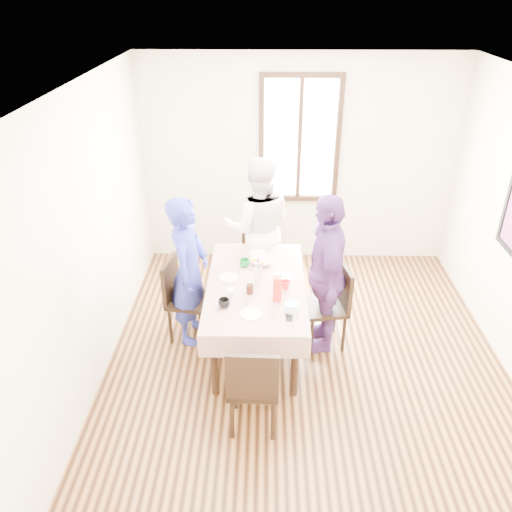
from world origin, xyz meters
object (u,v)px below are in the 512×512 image
Objects in this scene: dining_table at (256,315)px; chair_far at (258,257)px; chair_near at (253,383)px; person_left at (189,271)px; chair_left at (189,300)px; chair_right at (325,307)px; person_far at (258,228)px; person_right at (326,274)px.

chair_far reaches higher than dining_table.
dining_table is 1.10m from chair_near.
dining_table is 0.83m from person_left.
dining_table is at bearing 87.27° from chair_left.
chair_right is at bearing 59.80° from chair_near.
chair_near is 0.53× the size of person_far.
chair_left is at bearing 49.24° from person_far.
chair_near is at bearing 86.78° from person_far.
chair_left is 0.35m from person_left.
person_right is (0.69, 0.05, 0.47)m from dining_table.
person_far is (0.69, 0.92, 0.05)m from person_left.
chair_left and chair_near have the same top height.
chair_far is 0.56× the size of person_left.
dining_table is at bearing 91.66° from chair_near.
chair_near is at bearing 138.85° from chair_right.
chair_left is 1.46m from person_right.
chair_near is (0.71, -1.24, 0.00)m from chair_left.
chair_near is at bearing -31.55° from person_right.
person_far is (0.71, 0.92, 0.41)m from chair_left.
chair_right is (1.42, -0.10, 0.00)m from chair_left.
person_left is (-0.69, 1.24, 0.35)m from chair_near.
chair_right is 1.34m from chair_near.
person_far is (-0.71, 1.02, 0.41)m from chair_right.
chair_near is 0.54× the size of person_right.
person_far is 1.01× the size of person_right.
chair_right is 0.39m from person_right.
dining_table is at bearing 86.78° from person_far.
person_far reaches higher than chair_left.
chair_right is at bearing 95.12° from chair_left.
person_far is (0.00, -0.02, 0.41)m from chair_far.
person_far reaches higher than chair_right.
chair_far is 2.18m from chair_near.
chair_right is 0.54× the size of person_right.
person_left is at bearing 56.89° from chair_far.
person_left is (-1.40, 0.10, 0.35)m from chair_right.
person_far is at bearing 93.10° from chair_far.
chair_near is at bearing 38.88° from chair_left.
person_right reaches higher than chair_near.
chair_left is at bearing 121.41° from chair_near.
person_far reaches higher than chair_near.
chair_far is at bearing -93.22° from person_far.
person_far reaches higher than chair_far.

